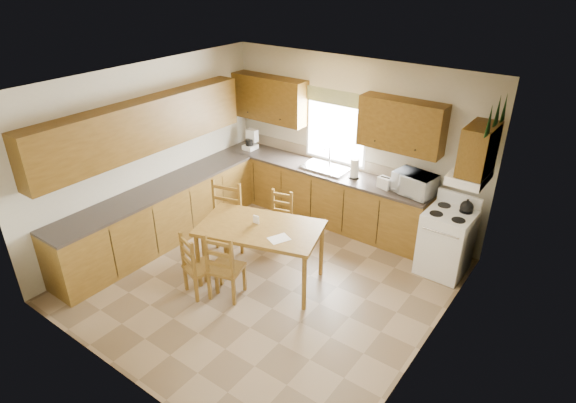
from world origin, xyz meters
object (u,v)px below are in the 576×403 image
Objects in this scene: stove at (446,243)px; chair_far_left at (221,224)px; chair_near_right at (199,264)px; chair_far_right at (279,220)px; microwave at (414,184)px; dining_table at (261,254)px; chair_near_left at (226,264)px.

stove is 0.80× the size of chair_far_left.
chair_far_right is (0.12, 1.56, -0.02)m from chair_near_right.
microwave is 0.47× the size of chair_far_left.
chair_far_left is at bearing -49.63° from chair_near_right.
microwave is 2.08m from chair_far_right.
stove is 0.57× the size of dining_table.
chair_near_left is at bearing -136.42° from chair_near_right.
dining_table is at bearing -22.10° from chair_far_left.
dining_table is 0.96m from chair_far_right.
dining_table is 0.83m from chair_near_right.
chair_near_right is at bearing -134.12° from stove.
microwave reaches higher than chair_far_right.
chair_far_left reaches higher than stove.
microwave is at bearing 40.33° from dining_table.
chair_near_left is (-1.43, -2.50, -0.59)m from microwave.
chair_far_right is (-0.21, 1.40, -0.06)m from chair_near_left.
chair_far_right is at bearing -97.82° from chair_near_left.
microwave is 0.62× the size of chair_far_right.
chair_far_left reaches higher than chair_far_right.
chair_near_left is 0.85× the size of chair_far_left.
chair_near_left is 1.42m from chair_far_right.
stove is 3.19m from chair_far_left.
chair_far_left is (-2.75, -1.60, 0.12)m from stove.
chair_far_left is at bearing -134.50° from chair_far_right.
chair_near_right is (-1.76, -2.66, -0.63)m from microwave.
chair_near_right is (-2.42, -2.38, -0.01)m from stove.
chair_near_right is at bearing -113.99° from microwave.
dining_table is at bearing -82.02° from chair_far_right.
stove is 0.95m from microwave.
microwave is at bearing 27.30° from chair_far_left.
chair_near_right is 1.56m from chair_far_right.
chair_far_left is 1.34× the size of chair_far_right.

